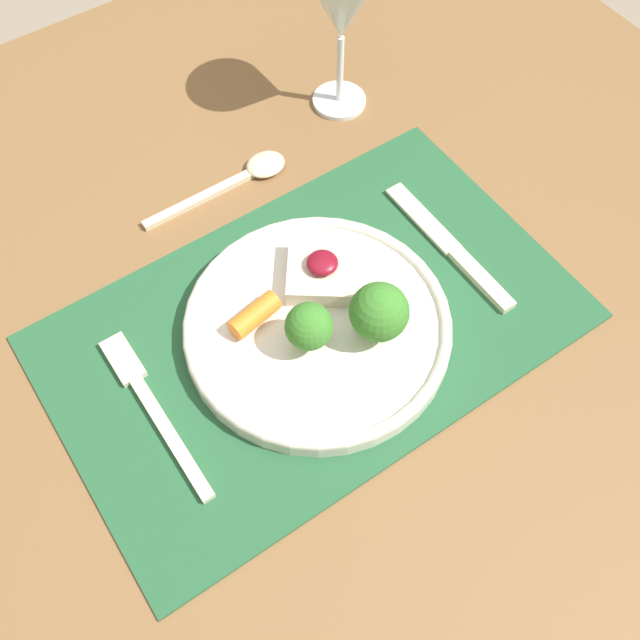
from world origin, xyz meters
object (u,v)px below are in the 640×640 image
fork (149,402)px  spoon (246,175)px  wine_glass_near (342,2)px  dinner_plate (323,321)px  knife (456,253)px

fork → spoon: (0.22, 0.19, -0.00)m
wine_glass_near → dinner_plate: bearing=-127.8°
knife → fork: bearing=176.7°
wine_glass_near → knife: bearing=-97.1°
dinner_plate → wine_glass_near: size_ratio=1.37×
fork → wine_glass_near: wine_glass_near is taller
fork → wine_glass_near: (0.37, 0.23, 0.13)m
dinner_plate → fork: bearing=171.9°
knife → wine_glass_near: 0.29m
spoon → wine_glass_near: size_ratio=0.93×
spoon → wine_glass_near: (0.15, 0.04, 0.13)m
dinner_plate → wine_glass_near: 0.34m
dinner_plate → spoon: bearing=78.9°
knife → wine_glass_near: size_ratio=1.01×
knife → wine_glass_near: (0.03, 0.25, 0.13)m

